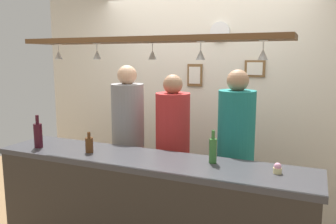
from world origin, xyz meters
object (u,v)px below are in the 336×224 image
at_px(bottle_wine_dark_red, 38,135).
at_px(wall_clock, 220,32).
at_px(person_middle_red_shirt, 173,140).
at_px(picture_frame_crest, 195,75).
at_px(bottle_beer_green_import, 213,150).
at_px(person_left_grey_shirt, 128,130).
at_px(bottle_beer_brown_stubby, 89,144).
at_px(picture_frame_upper_small, 255,69).
at_px(person_right_teal_shirt, 236,142).
at_px(cupcake, 278,168).

distance_m(bottle_wine_dark_red, wall_clock, 2.19).
height_order(person_middle_red_shirt, picture_frame_crest, picture_frame_crest).
bearing_deg(bottle_beer_green_import, person_left_grey_shirt, 152.71).
bearing_deg(person_middle_red_shirt, bottle_wine_dark_red, -143.18).
relative_size(bottle_beer_brown_stubby, picture_frame_upper_small, 0.82).
distance_m(person_right_teal_shirt, wall_clock, 1.35).
bearing_deg(bottle_wine_dark_red, bottle_beer_green_import, 7.09).
relative_size(person_right_teal_shirt, picture_frame_crest, 6.51).
relative_size(person_middle_red_shirt, bottle_wine_dark_red, 5.45).
distance_m(person_left_grey_shirt, picture_frame_upper_small, 1.53).
xyz_separation_m(person_middle_red_shirt, cupcake, (1.07, -0.61, 0.04)).
bearing_deg(bottle_wine_dark_red, cupcake, 3.98).
bearing_deg(person_right_teal_shirt, bottle_wine_dark_red, -155.27).
xyz_separation_m(picture_frame_crest, wall_clock, (0.29, -0.01, 0.49)).
height_order(bottle_beer_brown_stubby, picture_frame_upper_small, picture_frame_upper_small).
xyz_separation_m(person_right_teal_shirt, picture_frame_upper_small, (0.02, 0.75, 0.65)).
xyz_separation_m(bottle_wine_dark_red, picture_frame_crest, (0.98, 1.51, 0.49)).
bearing_deg(person_left_grey_shirt, person_right_teal_shirt, 0.00).
xyz_separation_m(bottle_beer_brown_stubby, wall_clock, (0.74, 1.45, 1.02)).
bearing_deg(person_left_grey_shirt, bottle_beer_green_import, -27.29).
bearing_deg(picture_frame_upper_small, bottle_wine_dark_red, -137.91).
distance_m(person_middle_red_shirt, cupcake, 1.23).
relative_size(person_right_teal_shirt, bottle_beer_brown_stubby, 9.40).
relative_size(bottle_beer_green_import, wall_clock, 1.18).
distance_m(bottle_beer_green_import, bottle_wine_dark_red, 1.60).
xyz_separation_m(person_left_grey_shirt, picture_frame_upper_small, (1.17, 0.75, 0.64)).
height_order(person_middle_red_shirt, bottle_beer_green_import, person_middle_red_shirt).
height_order(person_right_teal_shirt, wall_clock, wall_clock).
distance_m(cupcake, picture_frame_crest, 1.84).
distance_m(person_middle_red_shirt, bottle_wine_dark_red, 1.27).
bearing_deg(wall_clock, person_right_teal_shirt, -63.13).
bearing_deg(cupcake, picture_frame_crest, 128.95).
relative_size(person_middle_red_shirt, wall_clock, 7.43).
xyz_separation_m(person_left_grey_shirt, person_right_teal_shirt, (1.14, 0.00, -0.02)).
height_order(picture_frame_upper_small, wall_clock, wall_clock).
relative_size(bottle_wine_dark_red, picture_frame_upper_small, 1.36).
bearing_deg(bottle_beer_green_import, picture_frame_upper_small, 86.45).
bearing_deg(bottle_beer_green_import, bottle_wine_dark_red, -172.91).
distance_m(picture_frame_crest, wall_clock, 0.57).
xyz_separation_m(person_right_teal_shirt, wall_clock, (-0.38, 0.74, 1.06)).
xyz_separation_m(bottle_beer_green_import, picture_frame_crest, (-0.61, 1.31, 0.50)).
relative_size(picture_frame_crest, picture_frame_upper_small, 1.18).
relative_size(person_middle_red_shirt, bottle_beer_green_import, 6.29).
distance_m(bottle_beer_brown_stubby, wall_clock, 1.92).
bearing_deg(person_right_teal_shirt, bottle_beer_green_import, -95.93).
bearing_deg(bottle_wine_dark_red, picture_frame_upper_small, 42.09).
height_order(person_left_grey_shirt, picture_frame_upper_small, picture_frame_upper_small).
height_order(cupcake, wall_clock, wall_clock).
height_order(bottle_beer_brown_stubby, bottle_wine_dark_red, bottle_wine_dark_red).
height_order(person_left_grey_shirt, picture_frame_crest, same).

